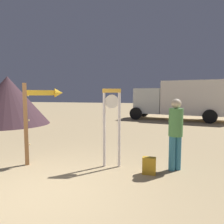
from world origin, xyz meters
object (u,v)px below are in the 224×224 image
box_truck_near (185,99)px  person_near_clock (176,131)px  arrow_sign (39,109)px  backpack (149,166)px  standing_clock (112,120)px  dome_tent (8,100)px

box_truck_near → person_near_clock: bearing=-97.4°
arrow_sign → person_near_clock: (3.53, 0.33, -0.49)m
arrow_sign → backpack: (2.93, -0.09, -1.28)m
standing_clock → arrow_sign: size_ratio=0.93×
standing_clock → dome_tent: (-8.03, 5.65, 0.27)m
arrow_sign → dome_tent: bearing=136.1°
dome_tent → standing_clock: bearing=-35.1°
arrow_sign → box_truck_near: size_ratio=0.30×
standing_clock → box_truck_near: bearing=74.4°
person_near_clock → dome_tent: dome_tent is taller
backpack → box_truck_near: box_truck_near is taller
standing_clock → backpack: size_ratio=4.96×
backpack → dome_tent: bearing=146.6°
dome_tent → arrow_sign: bearing=-43.9°
standing_clock → arrow_sign: arrow_sign is taller
person_near_clock → arrow_sign: bearing=-174.7°
box_truck_near → dome_tent: bearing=-156.3°
arrow_sign → box_truck_near: (4.86, 10.64, 0.07)m
backpack → box_truck_near: (1.93, 10.74, 1.35)m
backpack → box_truck_near: bearing=79.8°
arrow_sign → dome_tent: size_ratio=0.44×
backpack → person_near_clock: bearing=35.1°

